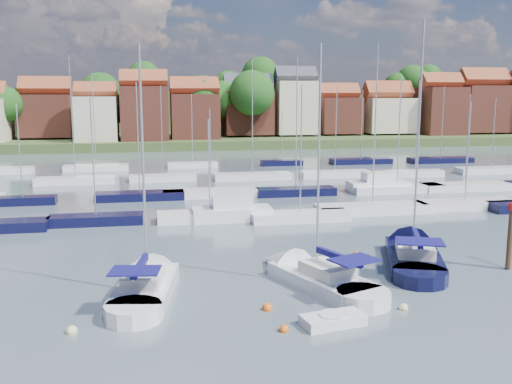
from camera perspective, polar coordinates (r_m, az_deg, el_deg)
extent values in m
plane|color=#485762|center=(71.31, -0.45, 0.80)|extent=(260.00, 260.00, 0.00)
cube|color=silver|center=(33.02, -10.97, -9.75)|extent=(4.05, 7.42, 1.20)
cone|color=silver|center=(37.14, -9.79, -7.49)|extent=(3.45, 3.86, 2.93)
cylinder|color=silver|center=(29.79, -12.15, -12.00)|extent=(3.37, 3.37, 1.20)
cube|color=silver|center=(32.26, -11.17, -8.45)|extent=(2.51, 3.23, 0.70)
cylinder|color=#B2B2B7|center=(31.86, -11.23, 2.69)|extent=(0.14, 0.14, 13.03)
cylinder|color=#B2B2B7|center=(31.09, -11.54, -7.53)|extent=(0.74, 3.87, 0.10)
cube|color=#121054|center=(31.05, -11.55, -7.26)|extent=(0.91, 3.71, 0.35)
cube|color=#121054|center=(29.81, -12.01, -7.70)|extent=(2.75, 2.15, 0.08)
cube|color=silver|center=(34.04, 6.58, -9.03)|extent=(5.36, 7.66, 1.20)
cone|color=silver|center=(37.41, 2.31, -7.22)|extent=(4.01, 4.28, 2.95)
cylinder|color=silver|center=(31.54, 10.66, -10.70)|extent=(3.83, 3.83, 1.20)
cube|color=silver|center=(33.39, 7.14, -7.71)|extent=(3.01, 3.50, 0.70)
cylinder|color=#B2B2B7|center=(32.83, 6.29, 3.09)|extent=(0.14, 0.14, 13.09)
cylinder|color=#B2B2B7|center=(32.42, 8.28, -6.70)|extent=(1.55, 3.69, 0.10)
cube|color=#121054|center=(32.38, 8.28, -6.45)|extent=(1.66, 3.58, 0.35)
cube|color=#121054|center=(31.42, 9.80, -6.71)|extent=(2.98, 2.57, 0.08)
cube|color=black|center=(39.59, 15.46, -6.61)|extent=(5.84, 8.57, 1.20)
cone|color=black|center=(44.34, 14.85, -4.82)|extent=(4.43, 4.75, 3.30)
cylinder|color=black|center=(35.83, 16.06, -8.39)|extent=(4.24, 4.24, 1.20)
cube|color=silver|center=(38.81, 15.60, -5.49)|extent=(3.31, 3.90, 0.70)
cylinder|color=#B2B2B7|center=(38.69, 15.93, 5.21)|extent=(0.14, 0.14, 15.00)
cylinder|color=#B2B2B7|center=(37.54, 15.82, -4.68)|extent=(1.62, 4.16, 0.10)
cube|color=#121054|center=(37.50, 15.83, -4.46)|extent=(1.73, 4.03, 0.35)
cube|color=#121054|center=(36.09, 16.07, -4.79)|extent=(3.32, 2.83, 0.08)
cube|color=silver|center=(28.89, 7.70, -12.65)|extent=(3.32, 2.00, 0.61)
cylinder|color=silver|center=(28.82, 7.71, -12.33)|extent=(1.44, 1.44, 0.39)
cylinder|color=#4C331E|center=(40.31, 23.97, -5.68)|extent=(0.36, 0.36, 6.55)
sphere|color=beige|center=(29.20, -17.94, -13.27)|extent=(0.55, 0.55, 0.55)
sphere|color=#D85914|center=(28.06, 2.81, -13.75)|extent=(0.48, 0.48, 0.48)
sphere|color=#D85914|center=(30.57, 1.14, -11.70)|extent=(0.55, 0.55, 0.55)
sphere|color=beige|center=(31.57, 14.53, -11.32)|extent=(0.48, 0.48, 0.48)
sphere|color=#D85914|center=(40.72, 9.98, -6.31)|extent=(0.46, 0.46, 0.46)
cube|color=black|center=(51.32, -15.70, -2.76)|extent=(8.01, 2.24, 1.00)
cylinder|color=#B2B2B7|center=(50.43, -16.00, 3.44)|extent=(0.12, 0.12, 10.16)
cube|color=silver|center=(50.98, -4.65, -2.50)|extent=(9.22, 2.58, 1.00)
cylinder|color=#B2B2B7|center=(50.20, -4.73, 2.63)|extent=(0.12, 0.12, 8.18)
cube|color=silver|center=(50.83, 4.43, -2.53)|extent=(8.78, 2.46, 1.00)
cylinder|color=#B2B2B7|center=(49.89, 4.53, 4.25)|extent=(0.12, 0.12, 11.06)
cube|color=silver|center=(55.12, 11.55, -1.73)|extent=(10.79, 3.02, 1.00)
cylinder|color=#B2B2B7|center=(54.11, 11.84, 6.53)|extent=(0.12, 0.12, 14.87)
cube|color=silver|center=(59.72, 20.13, -1.25)|extent=(10.13, 2.84, 1.00)
cylinder|color=#B2B2B7|center=(58.99, 20.44, 3.81)|extent=(0.12, 0.12, 9.59)
cube|color=silver|center=(50.98, -2.44, -2.30)|extent=(7.00, 2.60, 1.40)
cube|color=silver|center=(50.76, -2.45, -1.09)|extent=(3.50, 2.20, 1.30)
cube|color=black|center=(62.71, -22.27, -0.88)|extent=(6.54, 1.83, 1.00)
cylinder|color=#B2B2B7|center=(62.02, -22.58, 3.84)|extent=(0.12, 0.12, 9.37)
cube|color=black|center=(61.98, -11.52, -0.45)|extent=(9.30, 2.60, 1.00)
cylinder|color=#B2B2B7|center=(61.19, -11.72, 5.31)|extent=(0.12, 0.12, 11.48)
cube|color=silver|center=(62.64, -4.54, -0.17)|extent=(10.40, 2.91, 1.00)
cylinder|color=#B2B2B7|center=(61.98, -4.60, 4.28)|extent=(0.12, 0.12, 8.77)
cube|color=black|center=(63.57, 4.00, -0.02)|extent=(8.80, 2.46, 1.00)
cylinder|color=#B2B2B7|center=(62.72, 4.09, 6.90)|extent=(0.12, 0.12, 14.33)
cube|color=silver|center=(67.39, 13.89, 0.28)|extent=(10.73, 3.00, 1.00)
cylinder|color=#B2B2B7|center=(66.65, 14.13, 5.86)|extent=(0.12, 0.12, 12.14)
cube|color=silver|center=(71.09, 20.16, 0.45)|extent=(10.48, 2.93, 1.00)
cylinder|color=#B2B2B7|center=(70.45, 20.43, 4.98)|extent=(0.12, 0.12, 10.28)
cube|color=silver|center=(67.36, 12.10, 0.47)|extent=(7.00, 2.60, 1.40)
cube|color=silver|center=(67.20, 12.14, 1.40)|extent=(3.50, 2.20, 1.30)
cube|color=silver|center=(74.99, -17.61, 1.05)|extent=(9.71, 2.72, 1.00)
cylinder|color=#B2B2B7|center=(74.25, -17.93, 7.12)|extent=(0.12, 0.12, 14.88)
cube|color=silver|center=(74.68, -9.27, 1.35)|extent=(8.49, 2.38, 1.00)
cylinder|color=#B2B2B7|center=(74.04, -9.41, 6.07)|extent=(0.12, 0.12, 11.31)
cube|color=silver|center=(75.07, -0.35, 1.53)|extent=(10.16, 2.85, 1.00)
cylinder|color=#B2B2B7|center=(74.35, -0.36, 7.48)|extent=(0.12, 0.12, 14.59)
cube|color=silver|center=(77.96, 7.90, 1.75)|extent=(9.53, 2.67, 1.00)
cylinder|color=#B2B2B7|center=(77.33, 8.01, 6.49)|extent=(0.12, 0.12, 11.91)
cube|color=silver|center=(80.82, 15.63, 1.76)|extent=(7.62, 2.13, 1.00)
cylinder|color=#B2B2B7|center=(80.20, 15.85, 6.41)|extent=(0.12, 0.12, 12.13)
cube|color=silver|center=(87.67, 22.43, 1.98)|extent=(10.17, 2.85, 1.00)
cylinder|color=#B2B2B7|center=(87.17, 22.66, 5.48)|extent=(0.12, 0.12, 9.73)
cube|color=silver|center=(86.99, -15.67, 2.31)|extent=(9.24, 2.59, 1.00)
cylinder|color=#B2B2B7|center=(86.39, -15.89, 6.97)|extent=(0.12, 0.12, 13.17)
cube|color=silver|center=(87.56, -6.35, 2.66)|extent=(7.57, 2.12, 1.00)
cylinder|color=#B2B2B7|center=(87.04, -6.42, 6.34)|extent=(0.12, 0.12, 10.24)
cube|color=black|center=(89.78, 2.58, 2.89)|extent=(6.58, 1.84, 1.00)
cylinder|color=#B2B2B7|center=(89.35, 2.60, 5.76)|extent=(0.12, 0.12, 8.01)
cube|color=black|center=(93.51, 10.42, 3.02)|extent=(9.92, 2.78, 1.00)
cylinder|color=#B2B2B7|center=(93.00, 10.54, 6.66)|extent=(0.12, 0.12, 10.92)
cube|color=black|center=(98.11, 17.95, 3.01)|extent=(10.55, 2.95, 1.00)
cylinder|color=#B2B2B7|center=(97.62, 18.15, 6.66)|extent=(0.12, 0.12, 11.51)
cube|color=#384A25|center=(147.28, -5.67, 5.56)|extent=(200.00, 70.00, 3.00)
cube|color=#384A25|center=(171.91, -6.40, 7.73)|extent=(200.00, 60.00, 14.00)
cube|color=brown|center=(129.04, -20.15, 7.19)|extent=(10.37, 9.97, 8.73)
cube|color=brown|center=(128.96, -20.30, 9.69)|extent=(10.57, 5.13, 5.13)
cube|color=beige|center=(118.95, -15.62, 7.02)|extent=(8.09, 8.80, 8.96)
cube|color=brown|center=(118.84, -15.74, 9.65)|extent=(8.25, 4.00, 4.00)
cube|color=brown|center=(119.38, -11.07, 7.69)|extent=(9.36, 10.17, 10.97)
cube|color=brown|center=(119.33, -11.17, 10.87)|extent=(9.54, 4.63, 4.63)
cube|color=brown|center=(121.46, -6.14, 7.49)|extent=(9.90, 8.56, 9.42)
cube|color=brown|center=(121.36, -6.19, 10.28)|extent=(10.10, 4.90, 4.90)
cube|color=brown|center=(127.87, -0.84, 7.94)|extent=(10.59, 8.93, 9.49)
cube|color=#383A42|center=(127.81, -0.84, 10.65)|extent=(10.80, 5.24, 5.24)
cube|color=beige|center=(129.20, 3.92, 8.42)|extent=(9.01, 8.61, 11.65)
cube|color=#383A42|center=(129.21, 3.96, 11.49)|extent=(9.19, 4.46, 4.46)
cube|color=brown|center=(133.36, 8.18, 7.60)|extent=(9.10, 9.34, 8.00)
cube|color=brown|center=(133.27, 8.24, 9.80)|extent=(9.28, 4.50, 4.50)
cube|color=beige|center=(137.18, 12.95, 7.49)|extent=(10.86, 9.59, 7.88)
cube|color=brown|center=(137.09, 13.03, 9.69)|extent=(11.07, 5.37, 5.37)
cube|color=brown|center=(139.86, 17.89, 7.69)|extent=(9.18, 9.96, 10.97)
cube|color=brown|center=(139.82, 18.03, 10.40)|extent=(9.36, 4.54, 4.54)
cube|color=brown|center=(146.68, 21.63, 7.75)|extent=(11.39, 9.67, 10.76)
cube|color=brown|center=(146.67, 21.80, 10.40)|extent=(11.62, 5.64, 5.64)
cylinder|color=#382619|center=(160.46, 15.21, 8.55)|extent=(0.50, 0.50, 4.47)
sphere|color=#29591C|center=(160.48, 15.31, 10.72)|extent=(8.18, 8.18, 8.18)
cylinder|color=#382619|center=(126.48, -3.31, 6.49)|extent=(0.50, 0.50, 4.46)
sphere|color=#29591C|center=(126.27, -3.34, 9.23)|extent=(8.15, 8.15, 8.15)
cylinder|color=#382619|center=(145.66, 0.44, 8.82)|extent=(0.50, 0.50, 5.15)
sphere|color=#29591C|center=(145.70, 0.44, 11.57)|extent=(9.41, 9.41, 9.41)
cylinder|color=#382619|center=(145.71, -11.07, 8.68)|extent=(0.50, 0.50, 4.56)
sphere|color=#29591C|center=(145.73, -11.16, 11.11)|extent=(8.34, 8.34, 8.34)
cylinder|color=#382619|center=(135.25, -15.19, 6.53)|extent=(0.50, 0.50, 5.15)
sphere|color=#29591C|center=(135.07, -15.32, 9.49)|extent=(9.42, 9.42, 9.42)
cylinder|color=#382619|center=(139.30, -21.55, 7.34)|extent=(0.50, 0.50, 3.42)
sphere|color=#29591C|center=(139.23, -21.68, 9.25)|extent=(6.26, 6.26, 6.26)
cylinder|color=#382619|center=(136.77, 0.54, 6.62)|extent=(0.50, 0.50, 3.77)
sphere|color=#29591C|center=(136.58, 0.54, 8.76)|extent=(6.89, 6.89, 6.89)
cylinder|color=#382619|center=(122.36, -0.41, 6.57)|extent=(0.50, 0.50, 5.21)
sphere|color=#29591C|center=(122.16, -0.41, 9.89)|extent=(9.53, 9.53, 9.53)
cylinder|color=#382619|center=(150.71, 19.18, 6.22)|extent=(0.50, 0.50, 2.97)
sphere|color=#29591C|center=(150.55, 19.27, 7.76)|extent=(5.44, 5.44, 5.44)
cylinder|color=#382619|center=(123.82, -5.32, 6.48)|extent=(0.50, 0.50, 4.84)
sphere|color=#29591C|center=(123.61, -5.37, 9.52)|extent=(8.85, 8.85, 8.85)
cylinder|color=#382619|center=(158.95, 13.83, 8.48)|extent=(0.50, 0.50, 3.72)
sphere|color=#29591C|center=(158.93, 13.90, 10.29)|extent=(6.80, 6.80, 6.80)
cylinder|color=#382619|center=(140.33, 17.88, 6.28)|extent=(0.50, 0.50, 4.05)
sphere|color=#29591C|center=(140.14, 18.00, 8.52)|extent=(7.40, 7.40, 7.40)
cylinder|color=#382619|center=(125.73, -23.74, 5.56)|extent=(0.50, 0.50, 4.00)
sphere|color=#29591C|center=(125.52, -23.91, 8.03)|extent=(7.32, 7.32, 7.32)
cylinder|color=#382619|center=(143.95, -2.85, 8.53)|extent=(0.50, 0.50, 3.93)
sphere|color=#29591C|center=(143.93, -2.87, 10.65)|extent=(7.19, 7.19, 7.19)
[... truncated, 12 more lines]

